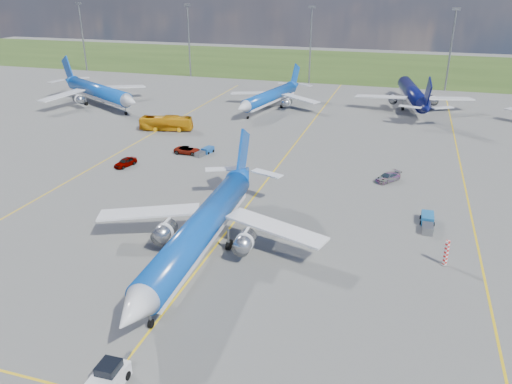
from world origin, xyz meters
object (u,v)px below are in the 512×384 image
(bg_jet_n, at_px, (411,108))
(baggage_tug_c, at_px, (205,151))
(bg_jet_nnw, at_px, (270,109))
(baggage_tug_w, at_px, (427,222))
(apron_bus, at_px, (166,123))
(service_car_b, at_px, (188,150))
(service_car_a, at_px, (125,162))
(uld_container, at_px, (152,297))
(warning_post, at_px, (446,253))
(pushback_tug, at_px, (107,380))
(service_car_c, at_px, (388,177))
(bg_jet_nw, at_px, (100,106))
(main_airliner, at_px, (202,257))

(bg_jet_n, bearing_deg, baggage_tug_c, 44.12)
(bg_jet_nnw, distance_m, baggage_tug_w, 66.97)
(baggage_tug_w, bearing_deg, apron_bus, 149.30)
(bg_jet_nnw, bearing_deg, service_car_b, -86.04)
(apron_bus, relative_size, service_car_a, 2.53)
(uld_container, height_order, service_car_b, uld_container)
(baggage_tug_w, distance_m, baggage_tug_c, 42.93)
(warning_post, height_order, service_car_a, warning_post)
(service_car_a, relative_size, baggage_tug_c, 0.92)
(pushback_tug, relative_size, baggage_tug_w, 1.07)
(uld_container, distance_m, baggage_tug_c, 46.21)
(bg_jet_nnw, relative_size, uld_container, 15.05)
(pushback_tug, bearing_deg, service_car_b, 107.06)
(bg_jet_n, height_order, baggage_tug_c, bg_jet_n)
(service_car_b, bearing_deg, service_car_c, -95.89)
(apron_bus, xyz_separation_m, service_car_b, (10.80, -13.09, -0.86))
(bg_jet_nw, relative_size, pushback_tug, 6.87)
(main_airliner, relative_size, service_car_c, 8.35)
(main_airliner, bearing_deg, bg_jet_n, 73.41)
(bg_jet_nw, height_order, service_car_b, bg_jet_nw)
(apron_bus, xyz_separation_m, service_car_c, (46.68, -16.28, -0.87))
(bg_jet_nw, bearing_deg, bg_jet_n, -44.24)
(pushback_tug, xyz_separation_m, baggage_tug_w, (24.08, 36.56, -0.23))
(uld_container, bearing_deg, bg_jet_nnw, 91.91)
(pushback_tug, height_order, service_car_b, pushback_tug)
(warning_post, distance_m, bg_jet_nw, 98.45)
(warning_post, distance_m, baggage_tug_w, 9.70)
(service_car_b, height_order, baggage_tug_w, service_car_b)
(bg_jet_nw, height_order, uld_container, bg_jet_nw)
(warning_post, distance_m, service_car_b, 51.35)
(warning_post, height_order, baggage_tug_w, warning_post)
(bg_jet_n, distance_m, pushback_tug, 106.05)
(warning_post, height_order, bg_jet_nw, bg_jet_nw)
(service_car_a, height_order, baggage_tug_w, service_car_a)
(service_car_c, xyz_separation_m, baggage_tug_c, (-32.81, 4.05, -0.20))
(bg_jet_nw, relative_size, apron_bus, 3.59)
(bg_jet_nw, bearing_deg, service_car_c, -83.15)
(pushback_tug, xyz_separation_m, service_car_c, (18.24, 51.20, -0.11))
(service_car_a, bearing_deg, bg_jet_nnw, 88.34)
(warning_post, relative_size, main_airliner, 0.08)
(pushback_tug, height_order, baggage_tug_c, pushback_tug)
(main_airliner, height_order, service_car_a, main_airliner)
(bg_jet_n, relative_size, baggage_tug_c, 8.30)
(service_car_a, bearing_deg, service_car_c, 21.05)
(service_car_b, relative_size, baggage_tug_c, 1.04)
(apron_bus, bearing_deg, baggage_tug_c, -143.93)
(apron_bus, distance_m, service_car_a, 22.61)
(bg_jet_n, distance_m, main_airliner, 86.00)
(warning_post, height_order, apron_bus, apron_bus)
(bg_jet_nnw, distance_m, bg_jet_n, 35.33)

